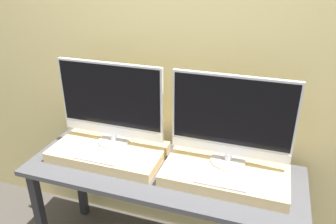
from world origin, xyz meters
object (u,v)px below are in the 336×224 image
at_px(keyboard_left, 99,156).
at_px(keyboard_right, 222,180).
at_px(monitor_right, 232,119).
at_px(monitor_left, 111,103).

bearing_deg(keyboard_left, keyboard_right, 0.00).
bearing_deg(monitor_right, keyboard_left, -164.96).
height_order(keyboard_left, keyboard_right, same).
relative_size(monitor_right, keyboard_right, 2.47).
bearing_deg(monitor_left, keyboard_left, -90.00).
bearing_deg(keyboard_right, monitor_left, 164.96).
relative_size(monitor_left, keyboard_left, 2.47).
bearing_deg(monitor_left, monitor_right, 0.00).
bearing_deg(keyboard_right, monitor_right, 90.00).
bearing_deg(keyboard_left, monitor_right, 15.04).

